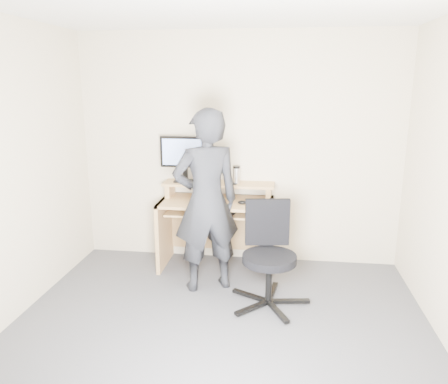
% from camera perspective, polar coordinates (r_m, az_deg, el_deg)
% --- Properties ---
extents(ground, '(3.50, 3.50, 0.00)m').
position_cam_1_polar(ground, '(3.58, -1.16, -19.22)').
color(ground, '#4B4B4F').
rests_on(ground, ground).
extents(back_wall, '(3.50, 0.02, 2.50)m').
position_cam_1_polar(back_wall, '(4.78, 1.91, 5.52)').
color(back_wall, beige).
rests_on(back_wall, ground).
extents(desk, '(1.20, 0.60, 0.91)m').
position_cam_1_polar(desk, '(4.75, -0.82, -3.24)').
color(desk, tan).
rests_on(desk, ground).
extents(monitor, '(0.52, 0.15, 0.50)m').
position_cam_1_polar(monitor, '(4.73, -5.20, 4.86)').
color(monitor, black).
rests_on(monitor, desk).
extents(external_drive, '(0.10, 0.14, 0.20)m').
position_cam_1_polar(external_drive, '(4.75, -1.56, 2.52)').
color(external_drive, black).
rests_on(external_drive, desk).
extents(travel_mug, '(0.07, 0.07, 0.16)m').
position_cam_1_polar(travel_mug, '(4.69, 1.63, 2.16)').
color(travel_mug, silver).
rests_on(travel_mug, desk).
extents(smartphone, '(0.08, 0.14, 0.01)m').
position_cam_1_polar(smartphone, '(4.68, 1.33, 1.16)').
color(smartphone, black).
rests_on(smartphone, desk).
extents(charger, '(0.05, 0.05, 0.03)m').
position_cam_1_polar(charger, '(4.71, -4.27, 1.36)').
color(charger, black).
rests_on(charger, desk).
extents(headphones, '(0.20, 0.20, 0.06)m').
position_cam_1_polar(headphones, '(4.81, -2.97, 1.53)').
color(headphones, silver).
rests_on(headphones, desk).
extents(keyboard, '(0.49, 0.29, 0.03)m').
position_cam_1_polar(keyboard, '(4.56, -1.34, -2.45)').
color(keyboard, black).
rests_on(keyboard, desk).
extents(mouse, '(0.10, 0.07, 0.04)m').
position_cam_1_polar(mouse, '(4.49, 2.41, -1.36)').
color(mouse, black).
rests_on(mouse, desk).
extents(office_chair, '(0.72, 0.72, 0.92)m').
position_cam_1_polar(office_chair, '(3.97, 5.84, -7.62)').
color(office_chair, black).
rests_on(office_chair, ground).
extents(person, '(0.76, 0.65, 1.75)m').
position_cam_1_polar(person, '(4.12, -2.32, -1.26)').
color(person, black).
rests_on(person, ground).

